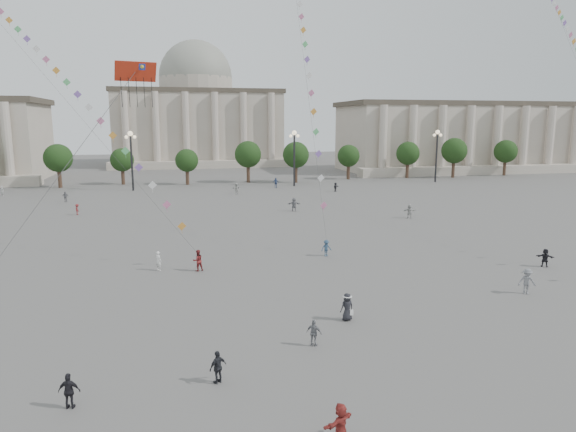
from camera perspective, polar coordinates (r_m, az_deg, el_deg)
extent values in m
plane|color=#524F4D|center=(29.97, 4.37, -13.83)|extent=(360.00, 360.00, 0.00)
cube|color=#ACA190|center=(146.97, 21.83, 8.03)|extent=(80.00, 22.00, 16.00)
cube|color=#463E33|center=(146.97, 22.06, 11.38)|extent=(81.60, 22.44, 1.20)
cube|color=#ACA190|center=(136.86, 24.71, 4.76)|extent=(84.00, 4.00, 2.00)
cube|color=#ACA190|center=(156.28, -10.02, 9.45)|extent=(46.00, 30.00, 20.00)
cube|color=#463E33|center=(156.49, -10.14, 13.33)|extent=(46.92, 30.60, 1.20)
cube|color=#ACA190|center=(139.75, -9.53, 5.67)|extent=(48.30, 4.00, 2.00)
cylinder|color=#ACA190|center=(156.60, -10.17, 14.02)|extent=(21.00, 21.00, 5.00)
sphere|color=gray|center=(156.78, -10.20, 14.93)|extent=(21.00, 21.00, 21.00)
cylinder|color=#3A281D|center=(106.82, -24.65, 3.83)|extent=(0.70, 0.70, 3.52)
sphere|color=black|center=(106.52, -24.80, 5.80)|extent=(5.12, 5.12, 5.12)
cylinder|color=#3A281D|center=(105.04, -18.22, 4.16)|extent=(0.70, 0.70, 3.52)
sphere|color=black|center=(104.73, -18.33, 6.17)|extent=(5.12, 5.12, 5.12)
cylinder|color=#3A281D|center=(104.61, -11.65, 4.45)|extent=(0.70, 0.70, 3.52)
sphere|color=black|center=(104.30, -11.72, 6.46)|extent=(5.12, 5.12, 5.12)
cylinder|color=#3A281D|center=(105.55, -5.10, 4.67)|extent=(0.70, 0.70, 3.52)
sphere|color=black|center=(105.24, -5.13, 6.67)|extent=(5.12, 5.12, 5.12)
cylinder|color=#3A281D|center=(107.82, 1.25, 4.83)|extent=(0.70, 0.70, 3.52)
sphere|color=black|center=(107.53, 1.26, 6.79)|extent=(5.12, 5.12, 5.12)
cylinder|color=#3A281D|center=(111.35, 7.27, 4.93)|extent=(0.70, 0.70, 3.52)
sphere|color=black|center=(111.07, 7.31, 6.82)|extent=(5.12, 5.12, 5.12)
cylinder|color=#3A281D|center=(116.02, 12.87, 4.97)|extent=(0.70, 0.70, 3.52)
sphere|color=black|center=(115.75, 12.94, 6.79)|extent=(5.12, 5.12, 5.12)
cylinder|color=#3A281D|center=(121.70, 17.98, 4.97)|extent=(0.70, 0.70, 3.52)
sphere|color=black|center=(121.44, 18.08, 6.70)|extent=(5.12, 5.12, 5.12)
cylinder|color=#3A281D|center=(128.25, 22.61, 4.93)|extent=(0.70, 0.70, 3.52)
sphere|color=black|center=(128.00, 22.73, 6.57)|extent=(5.12, 5.12, 5.12)
cylinder|color=#262628|center=(96.56, -16.96, 5.66)|extent=(0.36, 0.36, 10.00)
sphere|color=#FFE5B2|center=(96.31, -17.13, 8.74)|extent=(0.90, 0.90, 0.90)
sphere|color=#FFE5B2|center=(96.38, -17.53, 8.36)|extent=(0.60, 0.60, 0.60)
sphere|color=#FFE5B2|center=(96.28, -16.69, 8.41)|extent=(0.60, 0.60, 0.60)
cylinder|color=#262628|center=(99.09, 0.70, 6.22)|extent=(0.36, 0.36, 10.00)
sphere|color=#FFE5B2|center=(98.84, 0.71, 9.23)|extent=(0.90, 0.90, 0.90)
sphere|color=#FFE5B2|center=(98.70, 0.31, 8.88)|extent=(0.60, 0.60, 0.60)
sphere|color=#FFE5B2|center=(99.02, 1.11, 8.88)|extent=(0.60, 0.60, 0.60)
cylinder|color=#262628|center=(110.06, 16.16, 6.23)|extent=(0.36, 0.36, 10.00)
sphere|color=#FFE5B2|center=(109.84, 16.30, 8.94)|extent=(0.90, 0.90, 0.90)
sphere|color=#FFE5B2|center=(109.51, 15.96, 8.64)|extent=(0.60, 0.60, 0.60)
sphere|color=#FFE5B2|center=(110.19, 16.60, 8.61)|extent=(0.60, 0.60, 0.60)
imported|color=#344776|center=(96.65, -1.37, 3.71)|extent=(1.14, 0.49, 1.93)
imported|color=black|center=(49.36, 26.66, -4.17)|extent=(1.46, 1.28, 1.60)
imported|color=#B5B5B1|center=(88.79, -5.76, 3.06)|extent=(1.77, 1.53, 1.93)
imported|color=slate|center=(41.13, 25.02, -6.59)|extent=(1.38, 1.04, 1.90)
imported|color=#B5B4B0|center=(67.95, 13.34, 0.51)|extent=(1.76, 0.81, 1.83)
imported|color=black|center=(92.01, 5.31, 3.22)|extent=(1.45, 1.33, 1.61)
imported|color=#B6B5B1|center=(98.72, -29.16, 2.45)|extent=(0.72, 0.72, 1.68)
imported|color=slate|center=(71.37, 0.67, 1.29)|extent=(1.83, 0.82, 1.90)
imported|color=white|center=(44.42, -14.20, -4.86)|extent=(0.69, 0.71, 1.65)
imported|color=slate|center=(86.86, -23.51, 1.97)|extent=(1.00, 0.53, 1.62)
imported|color=maroon|center=(74.16, -22.37, 0.68)|extent=(0.88, 1.09, 1.48)
imported|color=black|center=(25.32, -23.13, -17.45)|extent=(1.01, 0.57, 1.62)
imported|color=#9F302B|center=(21.40, 5.85, -22.00)|extent=(1.59, 1.23, 1.68)
imported|color=slate|center=(29.20, 2.92, -12.84)|extent=(0.94, 0.85, 1.54)
imported|color=#212327|center=(25.65, -7.79, -16.29)|extent=(1.01, 0.83, 1.61)
imported|color=maroon|center=(43.59, -9.99, -4.88)|extent=(1.04, 0.92, 1.80)
imported|color=navy|center=(47.71, 4.28, -3.57)|extent=(1.06, 0.69, 1.55)
imported|color=black|center=(32.82, 6.58, -10.00)|extent=(0.96, 0.73, 1.75)
cone|color=white|center=(32.57, 6.61, -8.78)|extent=(0.52, 0.52, 0.14)
cylinder|color=white|center=(32.59, 6.60, -8.88)|extent=(0.60, 0.60, 0.02)
cube|color=white|center=(32.88, 7.07, -10.58)|extent=(0.22, 0.10, 0.35)
cube|color=#AF2712|center=(30.01, -16.57, 15.14)|extent=(2.26, 1.05, 1.02)
cube|color=#17823F|center=(30.01, -17.30, 15.58)|extent=(0.39, 0.27, 0.34)
cube|color=#1F37AA|center=(29.97, -15.91, 15.65)|extent=(0.39, 0.27, 0.34)
sphere|color=gold|center=(29.97, -17.30, 15.59)|extent=(0.20, 0.20, 0.20)
sphere|color=gold|center=(29.93, -15.92, 15.66)|extent=(0.20, 0.20, 0.20)
cylinder|color=#3F3F3F|center=(26.22, -26.45, 0.53)|extent=(0.02, 0.02, 18.73)
cylinder|color=#3F3F3F|center=(63.75, -26.46, 15.07)|extent=(0.02, 0.02, 61.29)
cube|color=orange|center=(44.37, -11.71, -1.12)|extent=(0.76, 0.25, 0.76)
cube|color=#C56895|center=(45.52, -13.31, 1.24)|extent=(0.76, 0.25, 0.76)
cube|color=silver|center=(46.79, -14.83, 3.33)|extent=(0.76, 0.25, 0.76)
cube|color=#8058B1|center=(48.16, -16.26, 5.21)|extent=(0.76, 0.25, 0.76)
cube|color=#55B96C|center=(49.61, -17.61, 6.91)|extent=(0.76, 0.25, 0.76)
cube|color=orange|center=(51.13, -18.90, 8.47)|extent=(0.76, 0.25, 0.76)
cube|color=#C56895|center=(52.70, -20.11, 9.89)|extent=(0.76, 0.25, 0.76)
cube|color=silver|center=(54.33, -21.26, 11.20)|extent=(0.76, 0.25, 0.76)
cube|color=#8058B1|center=(56.00, -22.35, 12.40)|extent=(0.76, 0.25, 0.76)
cube|color=#55B96C|center=(57.72, -23.38, 13.50)|extent=(0.76, 0.25, 0.76)
cube|color=orange|center=(59.47, -24.36, 14.52)|extent=(0.76, 0.25, 0.76)
cube|color=#C56895|center=(61.24, -25.29, 15.46)|extent=(0.76, 0.25, 0.76)
cube|color=silver|center=(63.05, -26.18, 16.33)|extent=(0.76, 0.25, 0.76)
cube|color=#8058B1|center=(64.89, -27.02, 17.14)|extent=(0.76, 0.25, 0.76)
cube|color=#55B96C|center=(66.74, -27.82, 17.88)|extent=(0.76, 0.25, 0.76)
cube|color=orange|center=(68.62, -28.58, 18.58)|extent=(0.76, 0.25, 0.76)
cube|color=#C56895|center=(70.51, -29.31, 19.22)|extent=(0.76, 0.25, 0.76)
cylinder|color=#3F3F3F|center=(68.01, 1.21, 20.97)|extent=(0.02, 0.02, 62.37)
cube|color=#C56895|center=(48.57, 3.99, 1.19)|extent=(0.76, 0.25, 0.76)
cube|color=silver|center=(49.87, 3.69, 4.24)|extent=(0.76, 0.25, 0.76)
cube|color=#8058B1|center=(51.31, 3.40, 6.92)|extent=(0.76, 0.25, 0.76)
cube|color=#55B96C|center=(52.87, 3.13, 9.33)|extent=(0.76, 0.25, 0.76)
cube|color=orange|center=(54.51, 2.86, 11.51)|extent=(0.76, 0.25, 0.76)
cube|color=#C56895|center=(56.23, 2.61, 13.50)|extent=(0.76, 0.25, 0.76)
cube|color=silver|center=(58.00, 2.37, 15.32)|extent=(0.76, 0.25, 0.76)
cube|color=#8058B1|center=(59.83, 2.14, 17.00)|extent=(0.76, 0.25, 0.76)
cube|color=#55B96C|center=(61.70, 1.92, 18.54)|extent=(0.76, 0.25, 0.76)
cube|color=orange|center=(63.61, 1.71, 19.96)|extent=(0.76, 0.25, 0.76)
cube|color=#C56895|center=(65.55, 1.51, 21.27)|extent=(0.76, 0.25, 0.76)
cube|color=silver|center=(67.52, 1.31, 22.49)|extent=(0.76, 0.25, 0.76)
cube|color=orange|center=(74.56, 29.18, 16.58)|extent=(0.76, 0.25, 0.76)
cube|color=#C56895|center=(76.70, 28.91, 17.21)|extent=(0.76, 0.25, 0.76)
cube|color=silver|center=(78.85, 28.64, 17.80)|extent=(0.76, 0.25, 0.76)
cube|color=#8058B1|center=(81.01, 28.39, 18.36)|extent=(0.76, 0.25, 0.76)
cube|color=#55B96C|center=(83.18, 28.15, 18.87)|extent=(0.76, 0.25, 0.76)
cube|color=orange|center=(85.35, 27.93, 19.36)|extent=(0.76, 0.25, 0.76)
cube|color=#C56895|center=(87.53, 27.71, 19.82)|extent=(0.76, 0.25, 0.76)
cube|color=silver|center=(89.71, 27.50, 20.25)|extent=(0.76, 0.25, 0.76)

